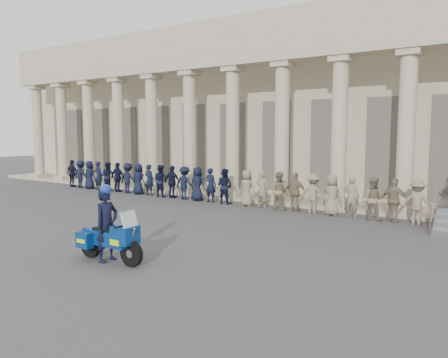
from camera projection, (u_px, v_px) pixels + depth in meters
ground at (131, 235)px, 13.81m from camera, size 90.00×90.00×0.00m
building at (314, 110)px, 25.49m from camera, size 40.00×12.50×9.00m
officer_rank at (201, 184)px, 20.44m from camera, size 19.88×0.61×1.60m
motorcycle at (111, 239)px, 10.91m from camera, size 2.12×0.87×1.36m
rider at (107, 223)px, 10.93m from camera, size 0.46×0.69×1.96m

